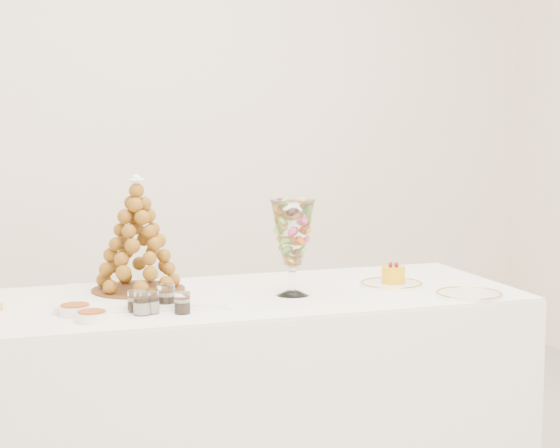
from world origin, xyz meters
name	(u,v)px	position (x,y,z in m)	size (l,w,h in m)	color
buffet_table	(244,397)	(-0.12, 0.28, 0.37)	(1.97, 0.89, 0.73)	white
lace_tray	(144,296)	(-0.46, 0.35, 0.74)	(0.55, 0.41, 0.02)	white
macaron_vase	(293,234)	(0.03, 0.21, 0.95)	(0.15, 0.15, 0.33)	white
cake_plate	(391,284)	(0.43, 0.23, 0.74)	(0.23, 0.23, 0.01)	white
spare_plate	(469,294)	(0.59, -0.03, 0.74)	(0.23, 0.23, 0.01)	white
verrine_a	(135,301)	(-0.53, 0.16, 0.77)	(0.05, 0.05, 0.07)	white
verrine_b	(150,302)	(-0.49, 0.12, 0.77)	(0.06, 0.06, 0.07)	white
verrine_c	(166,297)	(-0.43, 0.17, 0.77)	(0.06, 0.06, 0.08)	white
verrine_d	(142,303)	(-0.52, 0.11, 0.77)	(0.06, 0.06, 0.07)	white
verrine_e	(182,303)	(-0.40, 0.08, 0.77)	(0.05, 0.05, 0.07)	white
ramekin_back	(75,310)	(-0.72, 0.18, 0.75)	(0.10, 0.10, 0.03)	white
ramekin_front	(92,317)	(-0.69, 0.07, 0.75)	(0.09, 0.09, 0.03)	white
croquembouche	(137,235)	(-0.46, 0.41, 0.94)	(0.32, 0.32, 0.40)	brown
mousse_cake	(393,275)	(0.44, 0.23, 0.77)	(0.09, 0.09, 0.08)	#EDAD0B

